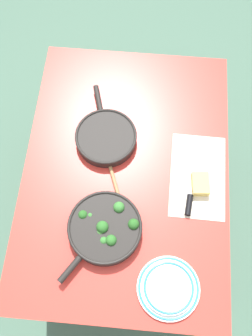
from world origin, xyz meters
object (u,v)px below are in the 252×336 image
at_px(wooden_spoon, 111,170).
at_px(grater_knife, 190,194).
at_px(dinner_plate_stack, 168,288).
at_px(skillet_broccoli, 105,228).
at_px(skillet_eggs, 106,137).
at_px(cheese_block, 200,184).

xyz_separation_m(wooden_spoon, grater_knife, (0.08, 0.33, 0.00)).
bearing_deg(grater_knife, dinner_plate_stack, 175.07).
relative_size(skillet_broccoli, dinner_plate_stack, 1.55).
xyz_separation_m(skillet_eggs, cheese_block, (0.17, 0.40, -0.01)).
distance_m(wooden_spoon, grater_knife, 0.34).
xyz_separation_m(skillet_broccoli, dinner_plate_stack, (0.19, 0.25, -0.02)).
height_order(wooden_spoon, grater_knife, grater_knife).
xyz_separation_m(skillet_broccoli, grater_knife, (-0.18, 0.32, -0.02)).
xyz_separation_m(grater_knife, dinner_plate_stack, (0.37, -0.07, 0.00)).
bearing_deg(grater_knife, skillet_broccoli, 124.52).
height_order(wooden_spoon, dinner_plate_stack, dinner_plate_stack).
height_order(cheese_block, dinner_plate_stack, cheese_block).
bearing_deg(skillet_eggs, wooden_spoon, 177.91).
bearing_deg(skillet_eggs, dinner_plate_stack, -169.85).
bearing_deg(skillet_broccoli, wooden_spoon, -145.37).
bearing_deg(cheese_block, skillet_eggs, -113.47).
bearing_deg(grater_knife, skillet_eggs, 65.62).
distance_m(grater_knife, dinner_plate_stack, 0.38).
xyz_separation_m(skillet_eggs, dinner_plate_stack, (0.58, 0.29, -0.01)).
height_order(wooden_spoon, cheese_block, cheese_block).
bearing_deg(dinner_plate_stack, skillet_eggs, -153.47).
relative_size(cheese_block, dinner_plate_stack, 0.42).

